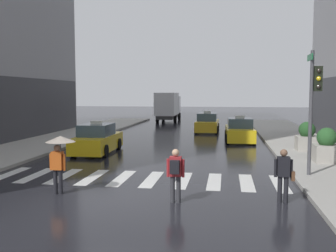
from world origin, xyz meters
The scene contains 12 objects.
ground_plane centered at (0.00, 0.00, 0.00)m, with size 160.00×160.00×0.00m, color black.
crosswalk_markings centered at (0.00, 3.00, 0.00)m, with size 11.30×2.80×0.01m.
traffic_light_pole centered at (6.73, 4.05, 3.26)m, with size 0.44×0.84×4.80m.
taxi_lead centered at (-3.68, 8.92, 0.72)m, with size 2.01×4.58×1.80m.
taxi_second centered at (4.34, 15.06, 0.72)m, with size 2.03×4.59×1.80m.
taxi_third centered at (1.83, 21.16, 0.72)m, with size 1.98×4.56×1.80m.
box_truck centered at (-3.24, 32.16, 1.85)m, with size 2.38×7.58×3.35m.
pedestrian_with_umbrella centered at (-1.98, 0.42, 1.52)m, with size 0.96×0.96×1.94m.
pedestrian_with_backpack centered at (1.91, 0.00, 0.97)m, with size 0.55×0.43×1.65m.
pedestrian_with_handbag centered at (5.16, 0.50, 0.93)m, with size 0.60×0.24×1.65m.
planter_near_corner centered at (8.00, 7.02, 0.87)m, with size 1.10×1.10×1.60m.
planter_mid_block centered at (7.85, 10.58, 0.87)m, with size 1.10×1.10×1.60m.
Camera 1 is at (3.40, -11.17, 3.34)m, focal length 40.49 mm.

